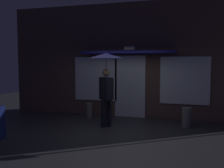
# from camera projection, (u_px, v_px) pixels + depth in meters

# --- Properties ---
(ground_plane) EXTENTS (18.00, 18.00, 0.00)m
(ground_plane) POSITION_uv_depth(u_px,v_px,m) (112.00, 132.00, 7.34)
(ground_plane) COLOR #2D2D33
(building_facade) EXTENTS (9.31, 1.00, 4.06)m
(building_facade) POSITION_uv_depth(u_px,v_px,m) (131.00, 61.00, 9.40)
(building_facade) COLOR brown
(building_facade) RESTS_ON ground
(person_with_umbrella) EXTENTS (1.13, 1.13, 2.23)m
(person_with_umbrella) POSITION_uv_depth(u_px,v_px,m) (106.00, 71.00, 7.85)
(person_with_umbrella) COLOR black
(person_with_umbrella) RESTS_ON ground
(sidewalk_bollard) EXTENTS (0.20, 0.20, 0.52)m
(sidewalk_bollard) POSITION_uv_depth(u_px,v_px,m) (89.00, 110.00, 9.27)
(sidewalk_bollard) COLOR slate
(sidewalk_bollard) RESTS_ON ground
(sidewalk_bollard_2) EXTENTS (0.28, 0.28, 0.60)m
(sidewalk_bollard_2) POSITION_uv_depth(u_px,v_px,m) (187.00, 117.00, 7.92)
(sidewalk_bollard_2) COLOR slate
(sidewalk_bollard_2) RESTS_ON ground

